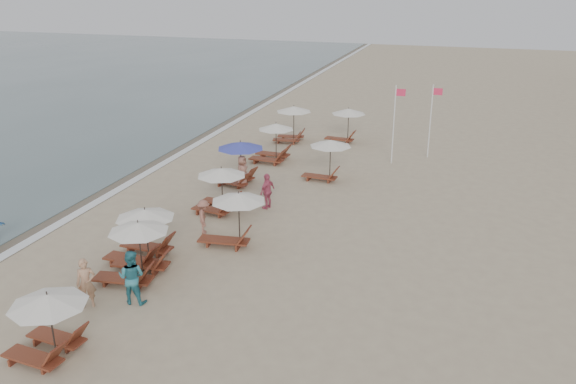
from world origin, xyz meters
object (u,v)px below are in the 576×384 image
(inland_station_2, at_px, (345,121))
(beachgoer_far_a, at_px, (267,191))
(beachgoer_mid_a, at_px, (132,277))
(lounger_station_6, at_px, (291,122))
(lounger_station_0, at_px, (46,323))
(lounger_station_5, at_px, (272,144))
(flag_pole_near, at_px, (395,121))
(beachgoer_mid_b, at_px, (204,217))
(inland_station_0, at_px, (231,215))
(lounger_station_3, at_px, (218,188))
(beachgoer_near, at_px, (86,283))
(inland_station_1, at_px, (326,155))
(beachgoer_far_b, at_px, (242,171))
(lounger_station_4, at_px, (238,160))
(lounger_station_2, at_px, (141,236))
(lounger_station_1, at_px, (134,253))

(inland_station_2, bearing_deg, beachgoer_far_a, -93.89)
(beachgoer_mid_a, bearing_deg, lounger_station_6, -94.13)
(lounger_station_0, distance_m, lounger_station_6, 24.48)
(lounger_station_5, height_order, flag_pole_near, flag_pole_near)
(beachgoer_mid_b, distance_m, flag_pole_near, 14.00)
(inland_station_0, bearing_deg, beachgoer_mid_b, 154.36)
(lounger_station_5, bearing_deg, beachgoer_far_a, -72.22)
(lounger_station_3, relative_size, beachgoer_near, 1.45)
(inland_station_0, bearing_deg, inland_station_1, 79.95)
(beachgoer_far_b, bearing_deg, lounger_station_4, 52.61)
(lounger_station_6, height_order, beachgoer_near, lounger_station_6)
(lounger_station_2, distance_m, inland_station_1, 12.20)
(lounger_station_4, relative_size, lounger_station_6, 1.04)
(beachgoer_near, bearing_deg, lounger_station_6, 53.30)
(beachgoer_near, bearing_deg, inland_station_2, 44.91)
(lounger_station_3, bearing_deg, lounger_station_5, 91.73)
(lounger_station_5, xyz_separation_m, inland_station_1, (3.89, -2.34, 0.37))
(lounger_station_2, height_order, lounger_station_4, lounger_station_4)
(beachgoer_mid_b, xyz_separation_m, flag_pole_near, (6.19, 12.43, 1.80))
(lounger_station_5, relative_size, beachgoer_far_a, 1.49)
(flag_pole_near, bearing_deg, inland_station_1, -125.44)
(lounger_station_0, distance_m, lounger_station_4, 15.64)
(lounger_station_3, height_order, lounger_station_6, lounger_station_6)
(lounger_station_6, xyz_separation_m, beachgoer_far_a, (2.52, -11.65, -0.45))
(lounger_station_1, distance_m, beachgoer_near, 2.23)
(lounger_station_1, relative_size, lounger_station_5, 1.04)
(lounger_station_2, height_order, beachgoer_far_b, lounger_station_2)
(lounger_station_3, distance_m, lounger_station_6, 12.71)
(inland_station_1, bearing_deg, flag_pole_near, 54.56)
(lounger_station_2, bearing_deg, lounger_station_3, 82.19)
(lounger_station_4, relative_size, beachgoer_mid_a, 1.36)
(lounger_station_0, bearing_deg, lounger_station_3, 89.61)
(lounger_station_3, bearing_deg, beachgoer_mid_a, -85.79)
(beachgoer_mid_a, bearing_deg, beachgoer_near, 21.06)
(inland_station_0, xyz_separation_m, beachgoer_mid_a, (-1.42, -5.18, -0.36))
(lounger_station_0, distance_m, inland_station_0, 8.81)
(inland_station_1, height_order, flag_pole_near, flag_pole_near)
(inland_station_0, bearing_deg, beachgoer_far_a, 90.04)
(lounger_station_5, distance_m, lounger_station_6, 4.53)
(lounger_station_3, distance_m, flag_pole_near, 12.05)
(lounger_station_4, distance_m, beachgoer_mid_b, 6.40)
(lounger_station_0, bearing_deg, beachgoer_mid_a, 78.27)
(beachgoer_near, height_order, beachgoer_far_a, beachgoer_near)
(lounger_station_1, height_order, lounger_station_4, lounger_station_4)
(beachgoer_near, bearing_deg, lounger_station_3, 49.56)
(lounger_station_1, xyz_separation_m, lounger_station_5, (-0.05, 15.12, 0.02))
(lounger_station_0, distance_m, beachgoer_far_b, 15.28)
(beachgoer_far_a, bearing_deg, beachgoer_far_b, -119.74)
(lounger_station_4, bearing_deg, beachgoer_far_a, -46.61)
(lounger_station_0, xyz_separation_m, lounger_station_3, (0.08, 11.78, 0.06))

